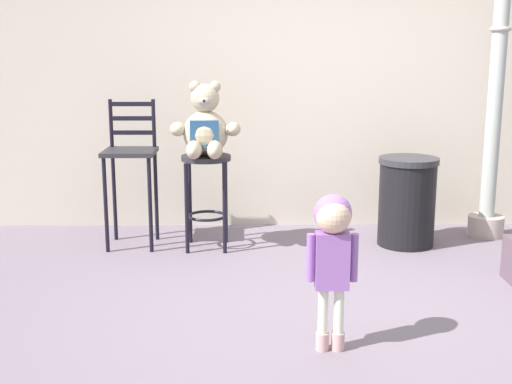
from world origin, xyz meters
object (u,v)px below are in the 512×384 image
at_px(bar_stool_with_teddy, 206,182).
at_px(lamppost, 496,94).
at_px(child_walking, 333,239).
at_px(bar_chair_empty, 131,161).
at_px(trash_bin, 407,201).
at_px(teddy_bear, 205,129).

xyz_separation_m(bar_stool_with_teddy, lamppost, (2.44, 0.32, 0.68)).
height_order(bar_stool_with_teddy, lamppost, lamppost).
height_order(child_walking, bar_chair_empty, bar_chair_empty).
bearing_deg(trash_bin, child_walking, -113.82).
bearing_deg(bar_chair_empty, lamppost, 4.23).
bearing_deg(child_walking, bar_chair_empty, 11.95).
xyz_separation_m(bar_stool_with_teddy, trash_bin, (1.67, 0.07, -0.18)).
bearing_deg(lamppost, trash_bin, -161.57).
relative_size(bar_stool_with_teddy, trash_bin, 1.04).
distance_m(bar_stool_with_teddy, trash_bin, 1.68).
bearing_deg(teddy_bear, trash_bin, 3.29).
xyz_separation_m(teddy_bear, lamppost, (2.44, 0.35, 0.25)).
distance_m(child_walking, lamppost, 2.85).
relative_size(trash_bin, bar_chair_empty, 0.61).
height_order(teddy_bear, lamppost, lamppost).
bearing_deg(bar_chair_empty, child_walking, -55.03).
relative_size(bar_stool_with_teddy, bar_chair_empty, 0.64).
bearing_deg(child_walking, lamppost, -59.30).
relative_size(child_walking, trash_bin, 1.17).
bearing_deg(teddy_bear, child_walking, -67.44).
bearing_deg(trash_bin, teddy_bear, -176.71).
bearing_deg(bar_stool_with_teddy, lamppost, 7.56).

